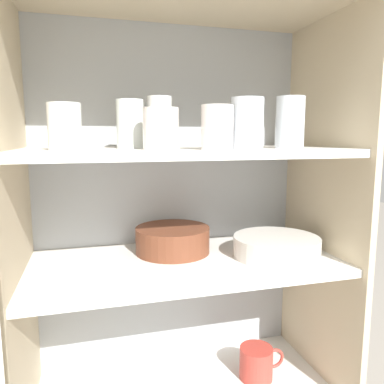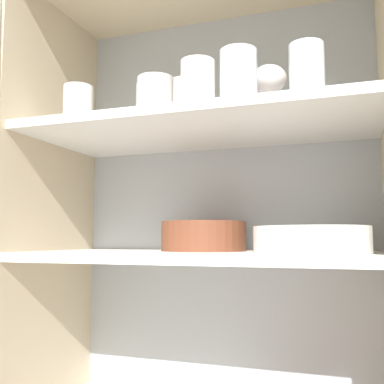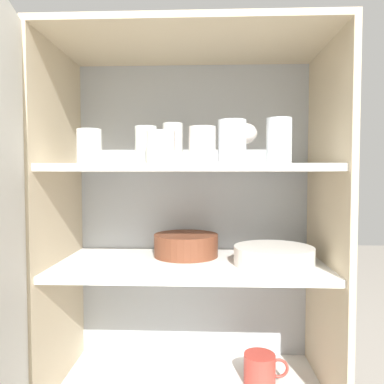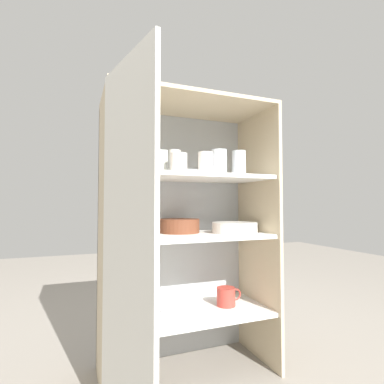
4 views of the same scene
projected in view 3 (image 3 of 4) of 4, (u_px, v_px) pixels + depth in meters
cupboard_back_panel at (193, 253)px, 1.32m from camera, size 0.82×0.02×1.30m
cupboard_side_left at (59, 265)px, 1.14m from camera, size 0.02×0.41×1.30m
cupboard_side_right at (326, 268)px, 1.11m from camera, size 0.02×0.41×1.30m
cupboard_top_panel at (191, 44)px, 1.10m from camera, size 0.82×0.41×0.02m
shelf_board_middle at (191, 265)px, 1.13m from camera, size 0.79×0.37×0.02m
shelf_board_upper at (191, 168)px, 1.11m from camera, size 0.79×0.37×0.02m
tumbler_glass_0 at (279, 141)px, 1.02m from camera, size 0.07×0.07×0.12m
tumbler_glass_1 at (202, 145)px, 0.97m from camera, size 0.07×0.07×0.10m
tumbler_glass_2 at (173, 144)px, 1.15m from camera, size 0.06×0.06×0.13m
tumbler_glass_3 at (161, 148)px, 1.03m from camera, size 0.08×0.08×0.09m
tumbler_glass_4 at (89, 147)px, 1.04m from camera, size 0.07×0.07×0.10m
tumbler_glass_5 at (232, 142)px, 0.99m from camera, size 0.08×0.08×0.12m
tumbler_glass_6 at (146, 146)px, 1.12m from camera, size 0.07×0.07×0.12m
wine_glass_0 at (244, 136)px, 1.10m from camera, size 0.08×0.08×0.12m
plate_stack_white at (274, 256)px, 1.08m from camera, size 0.23×0.23×0.05m
mixing_bowl_large at (186, 244)px, 1.20m from camera, size 0.20×0.20×0.07m
coffee_mug_primary at (260, 369)px, 1.13m from camera, size 0.14×0.10×0.09m
serving_spoon at (132, 371)px, 1.20m from camera, size 0.21×0.05×0.01m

